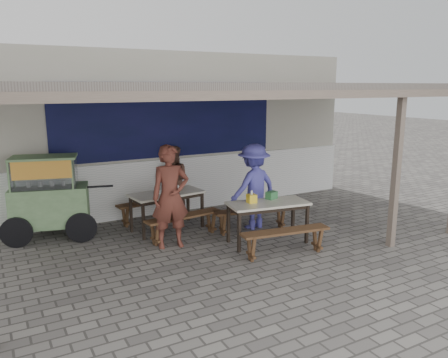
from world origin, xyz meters
TOP-DOWN VIEW (x-y plane):
  - ground at (0.00, 0.00)m, footprint 60.00×60.00m
  - back_wall at (-0.00, 3.58)m, footprint 9.00×1.28m
  - warung_roof at (0.02, 0.90)m, footprint 9.00×4.21m
  - table_left at (-0.76, 1.83)m, footprint 1.47×0.83m
  - bench_left_street at (-0.69, 1.20)m, footprint 1.52×0.46m
  - bench_left_wall at (-0.84, 2.47)m, footprint 1.52×0.46m
  - table_right at (0.54, 0.28)m, footprint 1.51×0.84m
  - bench_right_street at (0.44, -0.38)m, footprint 1.55×0.51m
  - bench_right_wall at (0.64, 0.95)m, footprint 1.55×0.51m
  - vendor_cart at (-2.83, 2.39)m, footprint 1.98×1.09m
  - patron_street_side at (-1.04, 0.94)m, footprint 0.71×0.52m
  - patron_wall_side at (-0.27, 2.75)m, footprint 0.91×0.82m
  - patron_right_table at (0.78, 1.14)m, footprint 1.17×0.78m
  - tissue_box at (0.27, 0.41)m, footprint 0.16×0.16m
  - donation_box at (0.74, 0.46)m, footprint 0.23×0.19m
  - condiment_jar at (-0.50, 1.95)m, footprint 0.08×0.08m
  - condiment_bowl at (-0.92, 1.84)m, footprint 0.26×0.26m

SIDE VIEW (x-z plane):
  - ground at x=0.00m, z-range 0.00..0.00m
  - bench_left_street at x=-0.69m, z-range 0.11..0.56m
  - bench_left_wall at x=-0.84m, z-range 0.11..0.56m
  - bench_right_street at x=0.44m, z-range 0.11..0.56m
  - bench_right_wall at x=0.64m, z-range 0.11..0.56m
  - table_right at x=0.54m, z-range 0.29..1.04m
  - table_left at x=-0.76m, z-range 0.29..1.04m
  - patron_wall_side at x=-0.27m, z-range 0.00..1.52m
  - condiment_bowl at x=-0.92m, z-range 0.75..0.80m
  - condiment_jar at x=-0.50m, z-range 0.75..0.84m
  - donation_box at x=0.74m, z-range 0.75..0.89m
  - tissue_box at x=0.27m, z-range 0.75..0.90m
  - vendor_cart at x=-2.83m, z-range 0.07..1.61m
  - patron_right_table at x=0.78m, z-range 0.00..1.68m
  - patron_street_side at x=-1.04m, z-range 0.00..1.80m
  - back_wall at x=0.00m, z-range -0.03..3.47m
  - warung_roof at x=0.02m, z-range 1.31..4.12m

